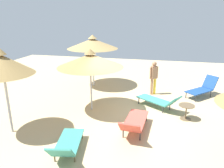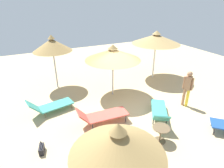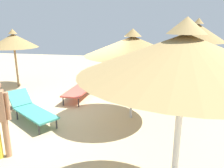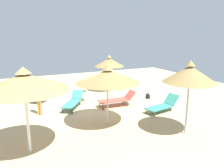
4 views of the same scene
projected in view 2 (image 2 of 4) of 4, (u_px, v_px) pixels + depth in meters
The scene contains 11 objects.
ground at pixel (124, 108), 8.94m from camera, with size 24.00×24.00×0.10m, color tan.
parasol_umbrella_far_left at pixel (118, 143), 3.82m from camera, with size 2.07×2.07×2.58m.
parasol_umbrella_near_left at pixel (52, 45), 9.84m from camera, with size 2.06×2.06×3.01m.
parasol_umbrella_center at pixel (113, 54), 9.16m from camera, with size 2.78×2.78×2.70m.
parasol_umbrella_front at pixel (156, 39), 11.20m from camera, with size 2.90×2.90×2.97m.
lounge_chair_far_right at pixel (102, 115), 7.61m from camera, with size 2.14×0.83×0.82m.
lounge_chair_near_right at pixel (50, 106), 8.38m from camera, with size 2.06×1.05×0.81m.
lounge_chair_back at pixel (160, 111), 7.90m from camera, with size 1.66×2.03×0.79m.
person_standing_far_left at pixel (188, 86), 8.63m from camera, with size 0.33×0.42×1.77m.
handbag at pixel (42, 149), 6.28m from camera, with size 0.23×0.40×0.43m.
side_table_round at pixel (161, 132), 6.66m from camera, with size 0.62×0.62×0.61m.
Camera 2 is at (-3.81, -6.59, 4.80)m, focal length 29.92 mm.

